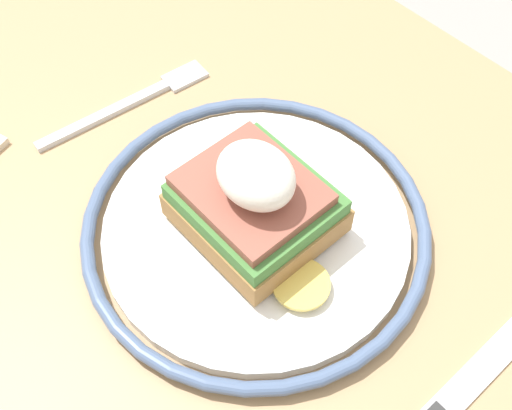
% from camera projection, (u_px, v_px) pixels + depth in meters
% --- Properties ---
extents(dining_table, '(1.05, 0.66, 0.77)m').
position_uv_depth(dining_table, '(195.00, 327.00, 0.57)').
color(dining_table, tan).
rests_on(dining_table, ground_plane).
extents(plate, '(0.25, 0.25, 0.02)m').
position_uv_depth(plate, '(256.00, 227.00, 0.46)').
color(plate, white).
rests_on(plate, dining_table).
extents(sandwich, '(0.13, 0.09, 0.08)m').
position_uv_depth(sandwich, '(256.00, 200.00, 0.43)').
color(sandwich, '#9E703D').
rests_on(sandwich, plate).
extents(fork, '(0.03, 0.16, 0.00)m').
position_uv_depth(fork, '(133.00, 101.00, 0.54)').
color(fork, silver).
rests_on(fork, dining_table).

